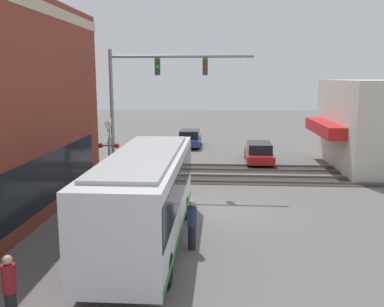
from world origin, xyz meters
The scene contains 10 objects.
ground_plane centered at (0.00, 0.00, 0.00)m, with size 120.00×120.00×0.00m, color #605E5B.
city_bus centered at (-4.07, 2.80, 1.86)m, with size 10.01×2.59×3.38m.
traffic_signal_gantry centered at (4.62, 4.05, 5.45)m, with size 0.42×7.86×7.51m.
crossing_signal centered at (4.03, 6.24, 2.30)m, with size 1.41×1.18×3.81m.
rail_track_near centered at (6.00, 0.00, 0.03)m, with size 2.60×60.00×0.15m.
rail_track_far centered at (9.20, 0.00, 0.03)m, with size 2.60×60.00×0.15m.
parked_car_red centered at (11.35, -2.60, 0.68)m, with size 4.86×1.82×1.46m.
parked_car_blue centered at (18.00, 2.80, 0.69)m, with size 4.37×1.82×1.49m.
pedestrian_by_lamp centered at (-9.48, 5.22, 0.92)m, with size 0.34×0.34×1.80m.
pedestrian_near_bus centered at (-4.53, 1.09, 0.93)m, with size 0.34×0.34×1.81m.
Camera 1 is at (-18.82, 0.13, 6.02)m, focal length 40.00 mm.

